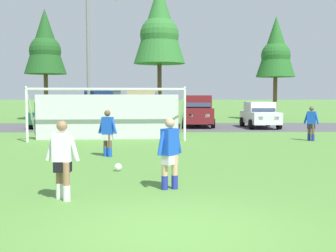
{
  "coord_description": "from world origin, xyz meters",
  "views": [
    {
      "loc": [
        -0.23,
        -6.79,
        2.15
      ],
      "look_at": [
        0.06,
        7.88,
        1.12
      ],
      "focal_mm": 46.53,
      "sensor_mm": 36.0,
      "label": 1
    }
  ],
  "objects": [
    {
      "name": "ground_plane",
      "position": [
        0.0,
        15.0,
        0.0
      ],
      "size": [
        400.0,
        400.0,
        0.0
      ],
      "primitive_type": "plane",
      "color": "#518438"
    },
    {
      "name": "parking_lot_strip",
      "position": [
        0.0,
        22.78,
        0.0
      ],
      "size": [
        52.0,
        8.4,
        0.01
      ],
      "primitive_type": "cube",
      "color": "#4C4C51",
      "rests_on": "ground"
    },
    {
      "name": "soccer_ball",
      "position": [
        -1.41,
        5.51,
        0.11
      ],
      "size": [
        0.22,
        0.22,
        0.22
      ],
      "color": "white",
      "rests_on": "ground"
    },
    {
      "name": "soccer_goal",
      "position": [
        -2.74,
        14.33,
        1.29
      ],
      "size": [
        7.54,
        2.48,
        2.57
      ],
      "color": "white",
      "rests_on": "ground"
    },
    {
      "name": "player_striker_near",
      "position": [
        0.01,
        3.07,
        0.82
      ],
      "size": [
        0.61,
        0.56,
        1.64
      ],
      "color": "tan",
      "rests_on": "ground"
    },
    {
      "name": "player_winger_left",
      "position": [
        6.98,
        13.65,
        0.82
      ],
      "size": [
        0.65,
        0.5,
        1.64
      ],
      "color": "brown",
      "rests_on": "ground"
    },
    {
      "name": "player_winger_right",
      "position": [
        -2.06,
        8.47,
        0.82
      ],
      "size": [
        0.71,
        0.34,
        1.64
      ],
      "color": "brown",
      "rests_on": "ground"
    },
    {
      "name": "player_trailing_back",
      "position": [
        -2.22,
        2.11,
        0.82
      ],
      "size": [
        0.73,
        0.36,
        1.64
      ],
      "color": "#936B4C",
      "rests_on": "ground"
    },
    {
      "name": "parked_car_slot_far_left",
      "position": [
        -7.45,
        22.43,
        0.88
      ],
      "size": [
        2.27,
        4.32,
        1.72
      ],
      "color": "#194C2D",
      "rests_on": "ground"
    },
    {
      "name": "parked_car_slot_left",
      "position": [
        -4.06,
        23.04,
        1.34
      ],
      "size": [
        2.36,
        4.88,
        2.52
      ],
      "color": "navy",
      "rests_on": "ground"
    },
    {
      "name": "parked_car_slot_center_left",
      "position": [
        -1.32,
        23.01,
        1.34
      ],
      "size": [
        2.37,
        4.89,
        2.52
      ],
      "color": "tan",
      "rests_on": "ground"
    },
    {
      "name": "parked_car_slot_center",
      "position": [
        2.38,
        23.05,
        1.11
      ],
      "size": [
        2.25,
        4.66,
        2.16
      ],
      "color": "maroon",
      "rests_on": "ground"
    },
    {
      "name": "parked_car_slot_center_right",
      "position": [
        6.45,
        21.97,
        0.88
      ],
      "size": [
        2.13,
        4.25,
        1.72
      ],
      "color": "silver",
      "rests_on": "ground"
    },
    {
      "name": "tree_left_edge",
      "position": [
        -10.15,
        31.52,
        6.63
      ],
      "size": [
        3.62,
        3.62,
        9.65
      ],
      "color": "brown",
      "rests_on": "ground"
    },
    {
      "name": "tree_mid_left",
      "position": [
        -0.22,
        30.08,
        7.97
      ],
      "size": [
        4.34,
        4.34,
        11.58
      ],
      "color": "brown",
      "rests_on": "ground"
    },
    {
      "name": "tree_center_back",
      "position": [
        10.0,
        31.54,
        6.23
      ],
      "size": [
        3.4,
        3.4,
        9.07
      ],
      "color": "brown",
      "rests_on": "ground"
    },
    {
      "name": "street_lamp",
      "position": [
        -4.07,
        17.93,
        4.0
      ],
      "size": [
        2.0,
        0.32,
        7.71
      ],
      "color": "slate",
      "rests_on": "ground"
    }
  ]
}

